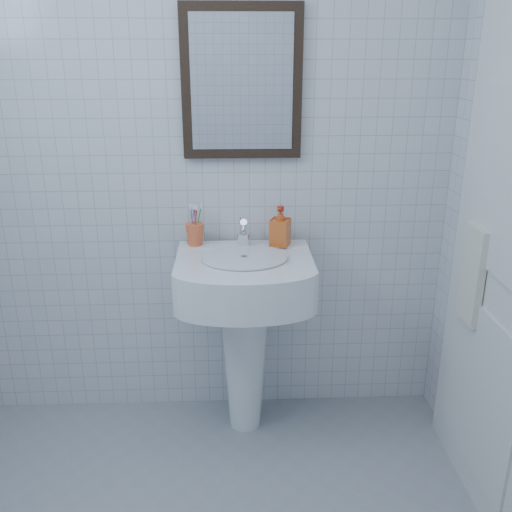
{
  "coord_description": "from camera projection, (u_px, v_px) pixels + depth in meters",
  "views": [
    {
      "loc": [
        0.13,
        -1.27,
        1.68
      ],
      "look_at": [
        0.22,
        0.86,
        0.9
      ],
      "focal_mm": 40.0,
      "sensor_mm": 36.0,
      "label": 1
    }
  ],
  "objects": [
    {
      "name": "bathroom_door",
      "position": [
        506.0,
        257.0,
        1.98
      ],
      "size": [
        0.04,
        0.8,
        2.0
      ],
      "primitive_type": "cube",
      "color": "silver",
      "rests_on": "ground"
    },
    {
      "name": "hand_towel",
      "position": [
        472.0,
        275.0,
        2.17
      ],
      "size": [
        0.03,
        0.16,
        0.38
      ],
      "primitive_type": "cube",
      "color": "silver",
      "rests_on": "towel_ring"
    },
    {
      "name": "soap_dispenser",
      "position": [
        280.0,
        226.0,
        2.48
      ],
      "size": [
        0.1,
        0.1,
        0.18
      ],
      "primitive_type": "imported",
      "rotation": [
        0.0,
        0.0,
        -0.38
      ],
      "color": "red",
      "rests_on": "washbasin"
    },
    {
      "name": "toothbrush_cup",
      "position": [
        195.0,
        234.0,
        2.5
      ],
      "size": [
        0.1,
        0.1,
        0.1
      ],
      "primitive_type": null,
      "rotation": [
        0.0,
        0.0,
        -0.31
      ],
      "color": "#E75E31",
      "rests_on": "washbasin"
    },
    {
      "name": "washbasin",
      "position": [
        244.0,
        314.0,
        2.5
      ],
      "size": [
        0.57,
        0.42,
        0.88
      ],
      "color": "white",
      "rests_on": "ground"
    },
    {
      "name": "towel_ring",
      "position": [
        484.0,
        230.0,
        2.11
      ],
      "size": [
        0.01,
        0.18,
        0.18
      ],
      "primitive_type": "torus",
      "rotation": [
        0.0,
        1.57,
        0.0
      ],
      "color": "silver",
      "rests_on": "wall_right"
    },
    {
      "name": "faucet",
      "position": [
        243.0,
        234.0,
        2.48
      ],
      "size": [
        0.06,
        0.12,
        0.14
      ],
      "color": "silver",
      "rests_on": "washbasin"
    },
    {
      "name": "wall_back",
      "position": [
        202.0,
        155.0,
        2.46
      ],
      "size": [
        2.2,
        0.02,
        2.5
      ],
      "primitive_type": "cube",
      "color": "silver",
      "rests_on": "ground"
    },
    {
      "name": "wall_mirror",
      "position": [
        242.0,
        83.0,
        2.35
      ],
      "size": [
        0.5,
        0.04,
        0.62
      ],
      "color": "black",
      "rests_on": "wall_back"
    }
  ]
}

